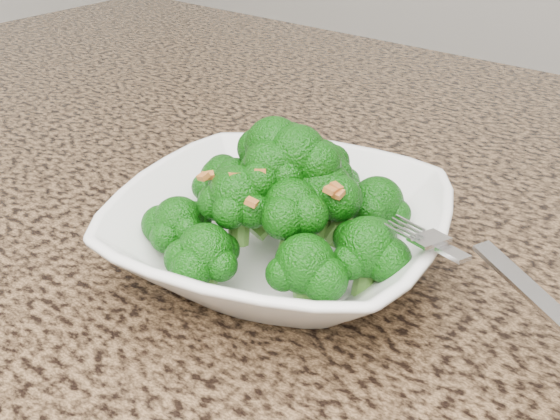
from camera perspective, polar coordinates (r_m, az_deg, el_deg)
The scene contains 5 objects.
granite_counter at distance 0.62m, azimuth 2.48°, elevation -1.06°, with size 1.64×1.04×0.03m, color brown.
bowl at distance 0.52m, azimuth -0.00°, elevation -2.00°, with size 0.24×0.24×0.06m, color white.
broccoli_pile at distance 0.49m, azimuth -0.00°, elevation 4.67°, with size 0.21×0.21×0.07m, color #0D4E09, non-canonical shape.
garlic_topping at distance 0.47m, azimuth -0.00°, elevation 9.02°, with size 0.13×0.13×0.01m, color #B66A2C, non-canonical shape.
fork at distance 0.44m, azimuth 14.34°, elevation -3.64°, with size 0.18×0.03×0.01m, color silver, non-canonical shape.
Camera 1 is at (0.32, -0.14, 1.19)m, focal length 45.00 mm.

